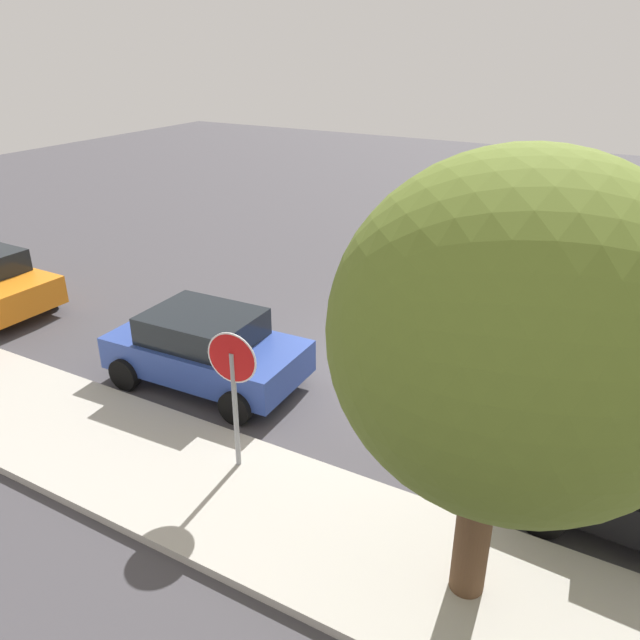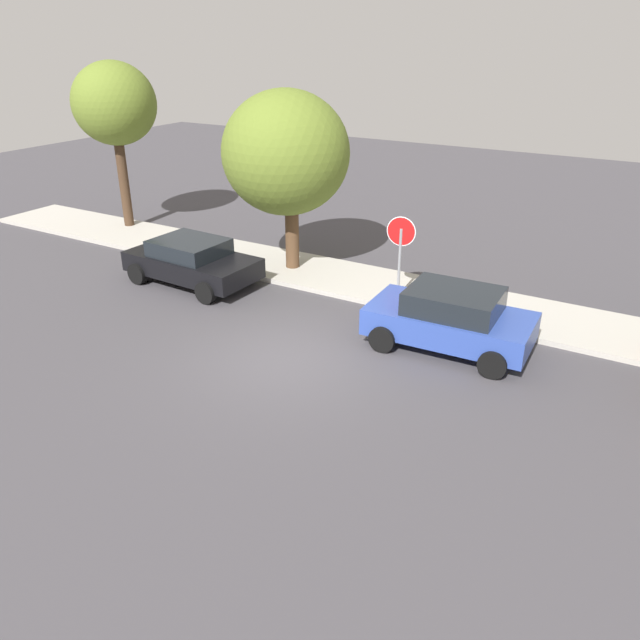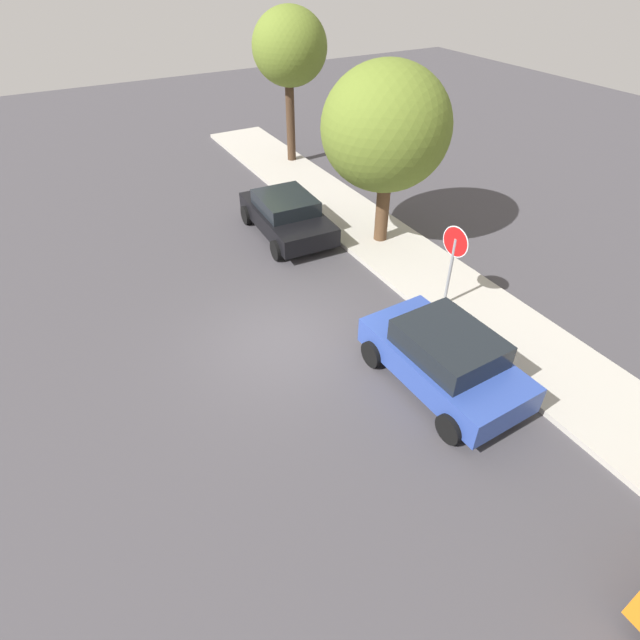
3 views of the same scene
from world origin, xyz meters
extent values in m
plane|color=#423F44|center=(0.00, 0.00, 0.00)|extent=(60.00, 60.00, 0.00)
cube|color=#B2ADA3|center=(0.00, 5.02, 0.07)|extent=(32.00, 2.60, 0.14)
cylinder|color=gray|center=(0.83, 4.41, 1.05)|extent=(0.08, 0.08, 2.11)
cylinder|color=white|center=(0.83, 4.41, 2.03)|extent=(0.81, 0.10, 0.81)
cylinder|color=red|center=(0.83, 4.41, 2.03)|extent=(0.76, 0.10, 0.76)
cube|color=#2D479E|center=(3.00, 2.44, 0.63)|extent=(3.88, 2.01, 0.65)
cube|color=black|center=(3.06, 2.44, 1.22)|extent=(2.14, 1.72, 0.54)
cylinder|color=black|center=(4.27, 3.42, 0.32)|extent=(0.65, 0.24, 0.64)
cylinder|color=black|center=(4.33, 1.55, 0.32)|extent=(0.65, 0.24, 0.64)
cylinder|color=black|center=(1.67, 3.32, 0.32)|extent=(0.65, 0.24, 0.64)
cylinder|color=black|center=(1.74, 1.46, 0.32)|extent=(0.65, 0.24, 0.64)
cylinder|color=black|center=(-3.70, 1.57, 0.32)|extent=(0.65, 0.25, 0.64)
cylinder|color=black|center=(-3.62, 3.46, 0.32)|extent=(0.65, 0.25, 0.64)
cylinder|color=black|center=(8.86, 1.44, 0.32)|extent=(0.64, 0.23, 0.64)
cylinder|color=#513823|center=(-3.03, 4.98, 1.16)|extent=(0.42, 0.42, 2.31)
ellipsoid|color=olive|center=(-3.20, 4.99, 3.64)|extent=(3.78, 3.78, 3.63)
camera|label=1|loc=(-4.22, 10.74, 6.30)|focal=35.00mm
camera|label=2|loc=(7.09, -10.58, 6.92)|focal=35.00mm
camera|label=3|loc=(8.72, -3.86, 8.07)|focal=28.00mm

